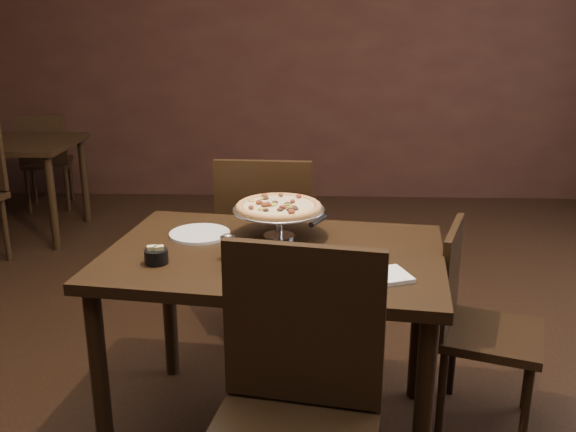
{
  "coord_description": "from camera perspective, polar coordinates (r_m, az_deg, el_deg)",
  "views": [
    {
      "loc": [
        0.14,
        -2.2,
        1.61
      ],
      "look_at": [
        0.05,
        0.06,
        0.89
      ],
      "focal_mm": 40.0,
      "sensor_mm": 36.0,
      "label": 1
    }
  ],
  "objects": [
    {
      "name": "chair_near",
      "position": [
        1.86,
        0.46,
        -17.25
      ],
      "size": [
        0.54,
        0.54,
        1.0
      ],
      "rotation": [
        0.0,
        0.0,
        -0.18
      ],
      "color": "black",
      "rests_on": "ground"
    },
    {
      "name": "dining_table",
      "position": [
        2.4,
        -1.24,
        -5.43
      ],
      "size": [
        1.33,
        0.98,
        0.77
      ],
      "rotation": [
        0.0,
        0.0,
        -0.13
      ],
      "color": "black",
      "rests_on": "ground"
    },
    {
      "name": "pizza_stand",
      "position": [
        2.48,
        -0.83,
        0.79
      ],
      "size": [
        0.36,
        0.36,
        0.15
      ],
      "color": "silver",
      "rests_on": "dining_table"
    },
    {
      "name": "chair_side",
      "position": [
        2.68,
        16.32,
        -8.81
      ],
      "size": [
        0.49,
        0.49,
        0.83
      ],
      "rotation": [
        0.0,
        0.0,
        1.24
      ],
      "color": "black",
      "rests_on": "ground"
    },
    {
      "name": "plate_left",
      "position": [
        2.56,
        -7.85,
        -1.58
      ],
      "size": [
        0.24,
        0.24,
        0.01
      ],
      "primitive_type": "cylinder",
      "color": "silver",
      "rests_on": "dining_table"
    },
    {
      "name": "serving_spatula",
      "position": [
        2.33,
        2.7,
        -0.45
      ],
      "size": [
        0.16,
        0.16,
        0.02
      ],
      "rotation": [
        0.0,
        0.0,
        -0.41
      ],
      "color": "silver",
      "rests_on": "pizza_stand"
    },
    {
      "name": "napkin_stack",
      "position": [
        2.16,
        8.8,
        -5.28
      ],
      "size": [
        0.18,
        0.18,
        0.01
      ],
      "primitive_type": "cube",
      "rotation": [
        0.0,
        0.0,
        0.35
      ],
      "color": "white",
      "rests_on": "dining_table"
    },
    {
      "name": "packet_caddy",
      "position": [
        2.29,
        -11.64,
        -3.49
      ],
      "size": [
        0.08,
        0.08,
        0.06
      ],
      "rotation": [
        0.0,
        0.0,
        0.38
      ],
      "color": "black",
      "rests_on": "dining_table"
    },
    {
      "name": "room",
      "position": [
        2.24,
        0.42,
        12.25
      ],
      "size": [
        6.04,
        7.04,
        2.84
      ],
      "color": "black",
      "rests_on": "ground"
    },
    {
      "name": "parmesan_shaker",
      "position": [
        2.29,
        -5.37,
        -2.76
      ],
      "size": [
        0.05,
        0.05,
        0.09
      ],
      "color": "#F3E8BD",
      "rests_on": "dining_table"
    },
    {
      "name": "bg_chair_far",
      "position": [
        5.79,
        -20.73,
        4.88
      ],
      "size": [
        0.47,
        0.47,
        0.82
      ],
      "rotation": [
        0.0,
        0.0,
        3.39
      ],
      "color": "black",
      "rests_on": "ground"
    },
    {
      "name": "plate_near",
      "position": [
        2.07,
        1.01,
        -6.2
      ],
      "size": [
        0.21,
        0.21,
        0.01
      ],
      "primitive_type": "cylinder",
      "color": "silver",
      "rests_on": "dining_table"
    },
    {
      "name": "pepper_flake_shaker",
      "position": [
        2.2,
        -4.97,
        -3.53
      ],
      "size": [
        0.06,
        0.06,
        0.1
      ],
      "color": "maroon",
      "rests_on": "dining_table"
    },
    {
      "name": "chair_far",
      "position": [
        3.17,
        -1.91,
        -2.34
      ],
      "size": [
        0.47,
        0.47,
        0.97
      ],
      "rotation": [
        0.0,
        0.0,
        3.1
      ],
      "color": "black",
      "rests_on": "ground"
    }
  ]
}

